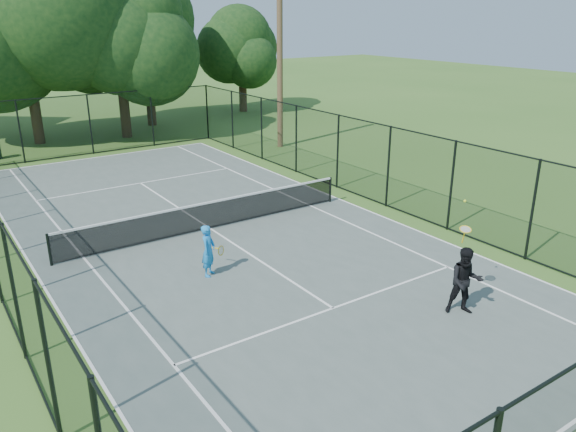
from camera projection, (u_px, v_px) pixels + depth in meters
ground at (211, 231)px, 18.47m from camera, size 120.00×120.00×0.00m
tennis_court at (211, 230)px, 18.46m from camera, size 11.00×24.00×0.06m
tennis_net at (210, 214)px, 18.27m from camera, size 10.08×0.08×0.95m
fence at (209, 187)px, 17.96m from camera, size 13.10×26.10×3.00m
tree_near_left at (21, 17)px, 28.62m from camera, size 8.14×8.14×10.62m
tree_near_mid at (118, 43)px, 30.64m from camera, size 6.44×6.44×8.42m
tree_near_right at (145, 29)px, 33.89m from camera, size 6.66×6.66×9.19m
tree_far_right at (242, 55)px, 39.53m from camera, size 4.86×4.86×6.43m
utility_pole at (280, 61)px, 28.59m from camera, size 1.40×0.30×8.77m
player_blue at (209, 251)px, 14.98m from camera, size 0.89×0.60×1.43m
player_black at (465, 281)px, 13.03m from camera, size 1.01×1.09×2.59m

